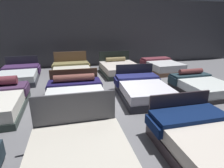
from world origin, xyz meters
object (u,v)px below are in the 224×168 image
Objects in this scene: bed_2 at (211,147)px; bed_7 at (201,86)px; bed_10 at (120,69)px; bed_6 at (143,90)px; bed_5 at (76,95)px; bed_11 at (162,66)px; bed_8 at (19,75)px; bed_9 at (72,71)px.

bed_7 is (2.11, 2.80, -0.04)m from bed_2.
bed_2 is at bearing -92.74° from bed_10.
bed_2 is 1.05× the size of bed_10.
bed_6 is at bearing 178.54° from bed_7.
bed_6 reaches higher than bed_2.
bed_2 is at bearing -52.94° from bed_5.
bed_5 is 4.20m from bed_7.
bed_2 reaches higher than bed_7.
bed_7 is at bearing -94.15° from bed_11.
bed_10 is (0.09, 2.85, -0.01)m from bed_6.
bed_9 reaches higher than bed_8.
bed_2 is 2.83m from bed_6.
bed_6 is 1.03× the size of bed_10.
bed_6 is at bearing -93.81° from bed_10.
bed_9 reaches higher than bed_6.
bed_11 is (2.19, 2.80, 0.01)m from bed_6.
bed_8 is (-6.33, 2.88, 0.01)m from bed_7.
bed_5 is at bearing -55.57° from bed_8.
bed_7 is at bearing -35.88° from bed_9.
bed_6 is 1.02× the size of bed_9.
bed_5 is 1.02× the size of bed_9.
bed_8 is 1.10× the size of bed_10.
bed_2 is 1.02× the size of bed_5.
bed_6 is 5.08m from bed_8.
bed_7 is at bearing -0.07° from bed_5.
bed_9 is 4.29m from bed_11.
bed_2 reaches higher than bed_5.
bed_10 is at bearing -2.61° from bed_9.
bed_8 is 1.13× the size of bed_11.
bed_9 is (-0.02, 2.87, -0.01)m from bed_5.
bed_5 reaches higher than bed_7.
bed_10 reaches higher than bed_6.
bed_8 is at bearing 128.36° from bed_5.
bed_8 is 6.40m from bed_11.
bed_6 is at bearing -130.89° from bed_11.
bed_2 is at bearing -127.45° from bed_7.
bed_9 reaches higher than bed_11.
bed_9 reaches higher than bed_10.
bed_9 is 1.04× the size of bed_11.
bed_10 is at bearing 53.46° from bed_5.
bed_5 is at bearing 126.33° from bed_2.
bed_11 is (2.11, -0.06, 0.01)m from bed_10.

